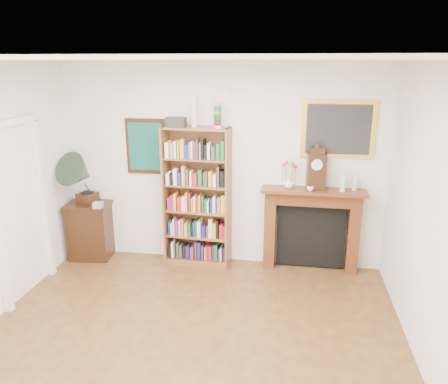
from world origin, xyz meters
name	(u,v)px	position (x,y,z in m)	size (l,w,h in m)	color
room	(172,233)	(0.00, 0.00, 1.40)	(4.51, 5.01, 2.81)	#502A18
door_casing	(20,196)	(-2.21, 1.20, 1.26)	(0.08, 1.02, 2.17)	white
teal_poster	(146,146)	(-1.05, 2.48, 1.65)	(0.58, 0.04, 0.78)	black
small_picture	(220,96)	(0.00, 2.48, 2.35)	(0.26, 0.04, 0.30)	white
gilt_painting	(338,129)	(1.55, 2.48, 1.95)	(0.95, 0.04, 0.75)	gold
bookshelf	(197,190)	(-0.30, 2.32, 1.10)	(0.92, 0.39, 2.26)	brown
side_cabinet	(90,231)	(-1.89, 2.26, 0.42)	(0.61, 0.45, 0.84)	black
fireplace	(312,222)	(1.28, 2.40, 0.69)	(1.39, 0.36, 1.17)	#492011
gramophone	(81,175)	(-1.91, 2.16, 1.28)	(0.62, 0.71, 0.79)	black
cd_stack	(98,205)	(-1.67, 2.11, 0.88)	(0.12, 0.12, 0.08)	silver
mantel_clock	(316,170)	(1.30, 2.34, 1.44)	(0.26, 0.17, 0.56)	black
flower_vase	(289,183)	(0.94, 2.36, 1.24)	(0.14, 0.14, 0.14)	white
teacup	(310,188)	(1.23, 2.26, 1.20)	(0.09, 0.09, 0.07)	white
bottle_left	(343,182)	(1.64, 2.32, 1.29)	(0.07, 0.07, 0.24)	silver
bottle_right	(355,183)	(1.81, 2.38, 1.27)	(0.06, 0.06, 0.20)	silver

